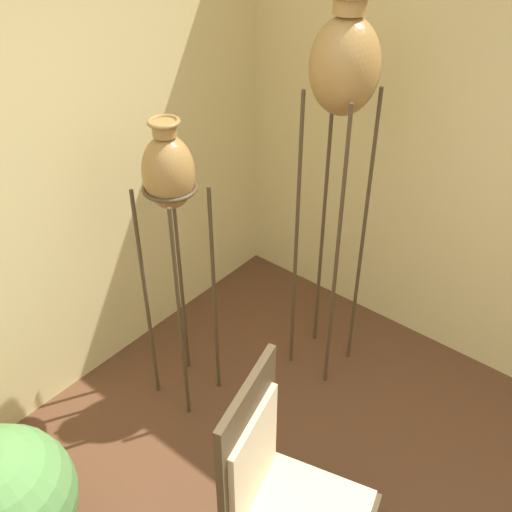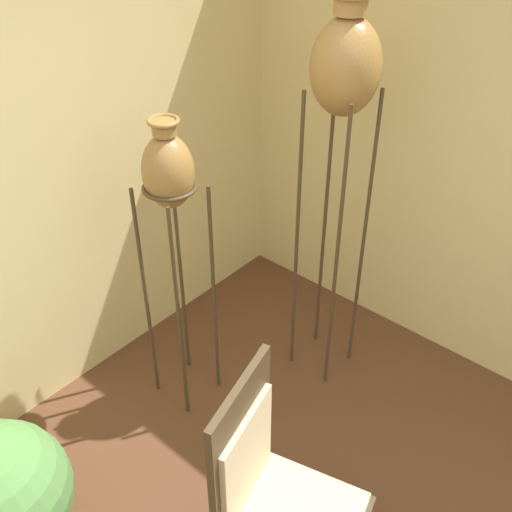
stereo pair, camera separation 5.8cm
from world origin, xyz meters
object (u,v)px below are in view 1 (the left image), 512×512
(chair, at_px, (280,491))
(potted_plant, at_px, (4,504))
(vase_stand_tall, at_px, (344,75))
(vase_stand_medium, at_px, (170,183))

(chair, xyz_separation_m, potted_plant, (-0.67, 0.93, -0.21))
(vase_stand_tall, bearing_deg, vase_stand_medium, 146.61)
(vase_stand_medium, bearing_deg, chair, -115.91)
(vase_stand_tall, xyz_separation_m, vase_stand_medium, (-0.69, 0.46, -0.42))
(vase_stand_medium, height_order, potted_plant, vase_stand_medium)
(chair, bearing_deg, potted_plant, 110.85)
(vase_stand_tall, xyz_separation_m, potted_plant, (-1.88, 0.33, -1.39))
(vase_stand_tall, height_order, chair, vase_stand_tall)
(vase_stand_tall, relative_size, chair, 1.89)
(vase_stand_medium, xyz_separation_m, chair, (-0.51, -1.06, -0.76))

